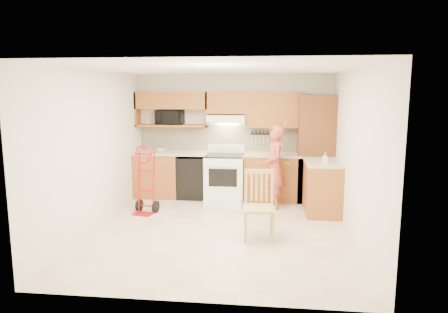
% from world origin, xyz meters
% --- Properties ---
extents(floor, '(4.00, 4.50, 0.02)m').
position_xyz_m(floor, '(0.00, 0.00, -0.01)').
color(floor, beige).
rests_on(floor, ground).
extents(ceiling, '(4.00, 4.50, 0.02)m').
position_xyz_m(ceiling, '(0.00, 0.00, 2.51)').
color(ceiling, white).
rests_on(ceiling, ground).
extents(wall_back, '(4.00, 0.02, 2.50)m').
position_xyz_m(wall_back, '(0.00, 2.26, 1.25)').
color(wall_back, silver).
rests_on(wall_back, ground).
extents(wall_front, '(4.00, 0.02, 2.50)m').
position_xyz_m(wall_front, '(0.00, -2.26, 1.25)').
color(wall_front, silver).
rests_on(wall_front, ground).
extents(wall_left, '(0.02, 4.50, 2.50)m').
position_xyz_m(wall_left, '(-2.01, 0.00, 1.25)').
color(wall_left, silver).
rests_on(wall_left, ground).
extents(wall_right, '(0.02, 4.50, 2.50)m').
position_xyz_m(wall_right, '(2.01, 0.00, 1.25)').
color(wall_right, silver).
rests_on(wall_right, ground).
extents(backsplash, '(3.92, 0.03, 0.55)m').
position_xyz_m(backsplash, '(0.00, 2.23, 1.20)').
color(backsplash, beige).
rests_on(backsplash, wall_back).
extents(lower_cab_left, '(0.90, 0.60, 0.90)m').
position_xyz_m(lower_cab_left, '(-1.55, 1.95, 0.45)').
color(lower_cab_left, '#995120').
rests_on(lower_cab_left, ground).
extents(dishwasher, '(0.60, 0.60, 0.85)m').
position_xyz_m(dishwasher, '(-0.80, 1.95, 0.42)').
color(dishwasher, black).
rests_on(dishwasher, ground).
extents(lower_cab_right, '(1.14, 0.60, 0.90)m').
position_xyz_m(lower_cab_right, '(0.83, 1.95, 0.45)').
color(lower_cab_right, '#995120').
rests_on(lower_cab_right, ground).
extents(countertop_left, '(1.50, 0.63, 0.04)m').
position_xyz_m(countertop_left, '(-1.25, 1.95, 0.92)').
color(countertop_left, '#C0B09A').
rests_on(countertop_left, lower_cab_left).
extents(countertop_right, '(1.14, 0.63, 0.04)m').
position_xyz_m(countertop_right, '(0.83, 1.95, 0.92)').
color(countertop_right, '#C0B09A').
rests_on(countertop_right, lower_cab_right).
extents(cab_return_right, '(0.60, 1.00, 0.90)m').
position_xyz_m(cab_return_right, '(1.70, 1.15, 0.45)').
color(cab_return_right, '#995120').
rests_on(cab_return_right, ground).
extents(countertop_return, '(0.63, 1.00, 0.04)m').
position_xyz_m(countertop_return, '(1.70, 1.15, 0.92)').
color(countertop_return, '#C0B09A').
rests_on(countertop_return, cab_return_right).
extents(pantry_tall, '(0.70, 0.60, 2.10)m').
position_xyz_m(pantry_tall, '(1.65, 1.95, 1.05)').
color(pantry_tall, brown).
rests_on(pantry_tall, ground).
extents(upper_cab_left, '(1.50, 0.33, 0.34)m').
position_xyz_m(upper_cab_left, '(-1.25, 2.08, 1.98)').
color(upper_cab_left, '#995120').
rests_on(upper_cab_left, wall_back).
extents(upper_shelf_mw, '(1.50, 0.33, 0.04)m').
position_xyz_m(upper_shelf_mw, '(-1.25, 2.08, 1.47)').
color(upper_shelf_mw, '#995120').
rests_on(upper_shelf_mw, wall_back).
extents(upper_cab_center, '(0.76, 0.33, 0.44)m').
position_xyz_m(upper_cab_center, '(-0.12, 2.08, 1.94)').
color(upper_cab_center, '#995120').
rests_on(upper_cab_center, wall_back).
extents(upper_cab_right, '(1.14, 0.33, 0.70)m').
position_xyz_m(upper_cab_right, '(0.83, 2.08, 1.80)').
color(upper_cab_right, '#995120').
rests_on(upper_cab_right, wall_back).
extents(range_hood, '(0.76, 0.46, 0.14)m').
position_xyz_m(range_hood, '(-0.12, 2.02, 1.63)').
color(range_hood, white).
rests_on(range_hood, wall_back).
extents(knife_strip, '(0.40, 0.05, 0.29)m').
position_xyz_m(knife_strip, '(0.55, 2.21, 1.24)').
color(knife_strip, black).
rests_on(knife_strip, backsplash).
extents(microwave, '(0.56, 0.38, 0.30)m').
position_xyz_m(microwave, '(-1.29, 2.08, 1.64)').
color(microwave, black).
rests_on(microwave, upper_shelf_mw).
extents(range, '(0.75, 0.99, 1.11)m').
position_xyz_m(range, '(-0.12, 1.66, 0.55)').
color(range, white).
rests_on(range, ground).
extents(person, '(0.48, 0.63, 1.56)m').
position_xyz_m(person, '(0.85, 1.35, 0.78)').
color(person, '#BA473B').
rests_on(person, ground).
extents(hand_truck, '(0.50, 0.47, 1.11)m').
position_xyz_m(hand_truck, '(-1.45, 0.74, 0.56)').
color(hand_truck, '#AD0F12').
rests_on(hand_truck, ground).
extents(dining_chair, '(0.48, 0.52, 1.02)m').
position_xyz_m(dining_chair, '(0.61, -0.32, 0.51)').
color(dining_chair, tan).
rests_on(dining_chair, ground).
extents(soap_bottle, '(0.09, 0.09, 0.19)m').
position_xyz_m(soap_bottle, '(1.70, 0.90, 1.04)').
color(soap_bottle, white).
rests_on(soap_bottle, countertop_return).
extents(bowl, '(0.26, 0.26, 0.05)m').
position_xyz_m(bowl, '(-1.47, 1.95, 0.97)').
color(bowl, white).
rests_on(bowl, countertop_left).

